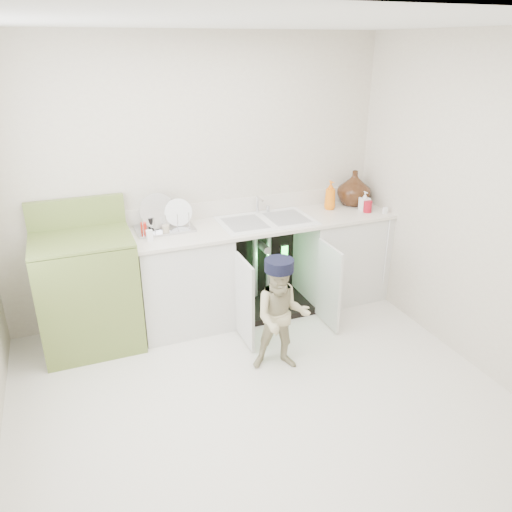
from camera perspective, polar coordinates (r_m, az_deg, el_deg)
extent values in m
plane|color=beige|center=(3.82, 0.37, -15.59)|extent=(3.50, 3.50, 0.00)
cube|color=beige|center=(4.55, -6.75, 8.48)|extent=(3.50, 2.50, 0.02)
cube|color=beige|center=(2.04, 16.80, -12.20)|extent=(3.50, 2.50, 0.02)
cube|color=beige|center=(4.14, 23.57, 5.19)|extent=(2.50, 3.00, 0.02)
plane|color=white|center=(2.98, 0.50, 25.19)|extent=(3.50, 3.50, 0.00)
cube|color=silver|center=(4.51, -8.31, -2.91)|extent=(0.80, 0.60, 0.86)
cube|color=silver|center=(5.07, 9.50, 0.05)|extent=(0.80, 0.60, 0.86)
cube|color=black|center=(4.96, -0.08, -0.15)|extent=(0.80, 0.06, 0.86)
cube|color=black|center=(4.91, 1.09, -5.61)|extent=(0.80, 0.60, 0.06)
cylinder|color=gray|center=(4.78, -0.11, -0.81)|extent=(0.05, 0.05, 0.70)
cylinder|color=gray|center=(4.83, 1.44, -0.56)|extent=(0.05, 0.05, 0.70)
cylinder|color=gray|center=(4.69, 0.91, 0.98)|extent=(0.07, 0.18, 0.07)
cube|color=silver|center=(4.19, -1.30, -5.22)|extent=(0.03, 0.40, 0.76)
cube|color=silver|center=(4.50, 8.30, -3.38)|extent=(0.02, 0.40, 0.76)
cube|color=silver|center=(4.56, 1.17, 3.85)|extent=(2.44, 0.64, 0.03)
cube|color=silver|center=(4.78, -0.17, 5.94)|extent=(2.44, 0.02, 0.15)
cube|color=white|center=(4.55, 1.17, 3.97)|extent=(0.85, 0.55, 0.02)
cube|color=gray|center=(4.48, -1.25, 3.77)|extent=(0.34, 0.40, 0.01)
cube|color=gray|center=(4.63, 3.52, 4.39)|extent=(0.34, 0.40, 0.01)
cylinder|color=silver|center=(4.72, 0.14, 5.88)|extent=(0.03, 0.03, 0.17)
cylinder|color=silver|center=(4.64, 0.42, 6.56)|extent=(0.02, 0.14, 0.02)
cylinder|color=silver|center=(4.77, 1.37, 5.45)|extent=(0.04, 0.04, 0.06)
cylinder|color=white|center=(4.96, 14.69, 0.56)|extent=(0.01, 0.01, 0.70)
cube|color=white|center=(4.90, 14.53, 5.05)|extent=(0.04, 0.02, 0.06)
cube|color=silver|center=(4.41, -10.42, 3.13)|extent=(0.49, 0.33, 0.02)
cylinder|color=silver|center=(4.39, -11.12, 4.22)|extent=(0.31, 0.11, 0.30)
cylinder|color=white|center=(4.41, -8.82, 4.31)|extent=(0.24, 0.06, 0.24)
cylinder|color=silver|center=(4.26, -12.82, 3.38)|extent=(0.01, 0.01, 0.14)
cylinder|color=silver|center=(4.27, -11.52, 3.57)|extent=(0.01, 0.01, 0.14)
cylinder|color=silver|center=(4.29, -10.22, 3.75)|extent=(0.01, 0.01, 0.14)
cylinder|color=silver|center=(4.31, -8.94, 3.92)|extent=(0.01, 0.01, 0.14)
cylinder|color=silver|center=(4.33, -7.67, 4.09)|extent=(0.01, 0.01, 0.14)
imported|color=#412612|center=(5.07, 11.14, 7.64)|extent=(0.33, 0.33, 0.34)
imported|color=orange|center=(4.90, 8.48, 6.90)|extent=(0.11, 0.11, 0.28)
imported|color=white|center=(4.93, 12.30, 6.15)|extent=(0.08, 0.09, 0.19)
cylinder|color=#A10D1E|center=(4.89, 12.65, 5.53)|extent=(0.08, 0.08, 0.11)
cylinder|color=red|center=(4.33, -12.71, 3.12)|extent=(0.05, 0.05, 0.10)
cylinder|color=tan|center=(4.29, -10.26, 2.97)|extent=(0.06, 0.06, 0.08)
cylinder|color=black|center=(4.37, -11.93, 3.54)|extent=(0.04, 0.04, 0.12)
cube|color=white|center=(4.17, -12.06, 2.30)|extent=(0.05, 0.05, 0.09)
cube|color=olive|center=(4.38, -18.58, -4.11)|extent=(0.79, 0.65, 0.95)
cube|color=olive|center=(4.19, -19.43, 1.87)|extent=(0.79, 0.65, 0.02)
cube|color=olive|center=(4.42, -19.88, 4.68)|extent=(0.79, 0.06, 0.25)
cylinder|color=black|center=(4.04, -22.02, 0.62)|extent=(0.18, 0.18, 0.02)
cylinder|color=silver|center=(4.04, -22.05, 0.77)|extent=(0.21, 0.21, 0.01)
cylinder|color=black|center=(4.34, -22.11, 2.13)|extent=(0.18, 0.18, 0.02)
cylinder|color=silver|center=(4.34, -22.14, 2.27)|extent=(0.21, 0.21, 0.01)
cylinder|color=black|center=(4.05, -16.52, 1.43)|extent=(0.18, 0.18, 0.02)
cylinder|color=silver|center=(4.04, -16.54, 1.58)|extent=(0.21, 0.21, 0.01)
cylinder|color=black|center=(4.35, -16.99, 2.88)|extent=(0.18, 0.18, 0.02)
cylinder|color=silver|center=(4.34, -17.00, 3.03)|extent=(0.21, 0.21, 0.01)
imported|color=tan|center=(3.87, 2.94, -6.93)|extent=(0.53, 0.47, 0.91)
cylinder|color=black|center=(3.67, 3.07, -1.17)|extent=(0.28, 0.28, 0.09)
cube|color=black|center=(3.78, 2.90, -1.02)|extent=(0.19, 0.14, 0.01)
cube|color=black|center=(4.34, 3.25, 0.44)|extent=(0.07, 0.01, 0.14)
cube|color=#26F23F|center=(4.33, 3.29, 0.41)|extent=(0.06, 0.00, 0.12)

